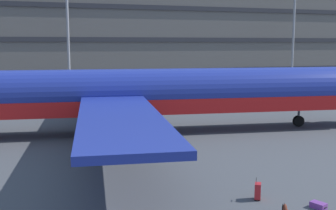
# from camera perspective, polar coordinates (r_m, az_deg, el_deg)

# --- Properties ---
(ground_plane) EXTENTS (600.00, 600.00, 0.00)m
(ground_plane) POSITION_cam_1_polar(r_m,az_deg,el_deg) (32.62, -6.81, -3.81)
(ground_plane) COLOR #424449
(terminal_structure) EXTENTS (144.25, 19.68, 19.84)m
(terminal_structure) POSITION_cam_1_polar(r_m,az_deg,el_deg) (74.28, -13.34, 10.54)
(terminal_structure) COLOR #605B56
(terminal_structure) RESTS_ON ground_plane
(airliner) EXTENTS (43.80, 35.74, 10.27)m
(airliner) POSITION_cam_1_polar(r_m,az_deg,el_deg) (32.09, -6.67, 1.38)
(airliner) COLOR navy
(airliner) RESTS_ON ground_plane
(light_mast_center_left) EXTENTS (1.80, 0.50, 19.75)m
(light_mast_center_left) POSITION_cam_1_polar(r_m,az_deg,el_deg) (71.85, 16.82, 11.78)
(light_mast_center_left) COLOR gray
(light_mast_center_left) RESTS_ON ground_plane
(suitcase_purple) EXTENTS (0.60, 0.73, 0.25)m
(suitcase_purple) POSITION_cam_1_polar(r_m,az_deg,el_deg) (19.13, 19.79, -12.74)
(suitcase_purple) COLOR #72388C
(suitcase_purple) RESTS_ON ground_plane
(suitcase_navy) EXTENTS (0.44, 0.50, 0.97)m
(suitcase_navy) POSITION_cam_1_polar(r_m,az_deg,el_deg) (19.31, 12.12, -11.36)
(suitcase_navy) COLOR #B21E23
(suitcase_navy) RESTS_ON ground_plane
(backpack_black) EXTENTS (0.37, 0.39, 0.54)m
(backpack_black) POSITION_cam_1_polar(r_m,az_deg,el_deg) (17.95, 15.64, -13.60)
(backpack_black) COLOR #592619
(backpack_black) RESTS_ON ground_plane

